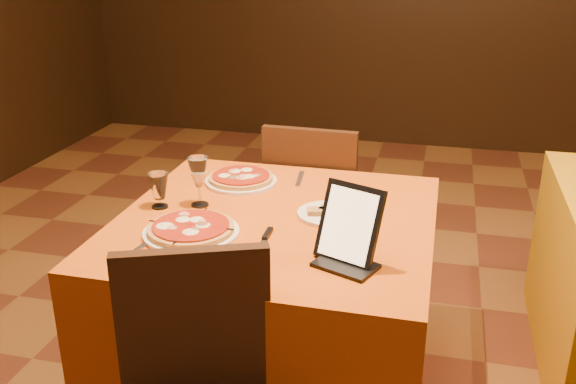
% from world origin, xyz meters
% --- Properties ---
extents(main_table, '(1.10, 1.10, 0.75)m').
position_xyz_m(main_table, '(-0.43, 0.05, 0.38)').
color(main_table, '#BE4E0C').
rests_on(main_table, floor).
extents(chair_main_far, '(0.37, 0.37, 0.91)m').
position_xyz_m(chair_main_far, '(-0.43, 0.83, 0.46)').
color(chair_main_far, black).
rests_on(chair_main_far, floor).
extents(pizza_near, '(0.32, 0.32, 0.03)m').
position_xyz_m(pizza_near, '(-0.67, -0.15, 0.77)').
color(pizza_near, white).
rests_on(pizza_near, main_table).
extents(pizza_far, '(0.29, 0.29, 0.03)m').
position_xyz_m(pizza_far, '(-0.66, 0.35, 0.77)').
color(pizza_far, white).
rests_on(pizza_far, main_table).
extents(cutlet_dish, '(0.22, 0.22, 0.03)m').
position_xyz_m(cutlet_dish, '(-0.25, 0.11, 0.76)').
color(cutlet_dish, white).
rests_on(cutlet_dish, main_table).
extents(wine_glass, '(0.10, 0.10, 0.19)m').
position_xyz_m(wine_glass, '(-0.73, 0.09, 0.84)').
color(wine_glass, '#FEDF90').
rests_on(wine_glass, main_table).
extents(water_glass, '(0.08, 0.08, 0.13)m').
position_xyz_m(water_glass, '(-0.87, 0.04, 0.81)').
color(water_glass, silver).
rests_on(water_glass, main_table).
extents(tablet, '(0.22, 0.17, 0.24)m').
position_xyz_m(tablet, '(-0.14, -0.21, 0.87)').
color(tablet, black).
rests_on(tablet, main_table).
extents(knife, '(0.02, 0.20, 0.01)m').
position_xyz_m(knife, '(-0.42, -0.19, 0.75)').
color(knife, '#B9B8BF').
rests_on(knife, main_table).
extents(fork_near, '(0.04, 0.16, 0.01)m').
position_xyz_m(fork_near, '(-0.78, -0.24, 0.75)').
color(fork_near, '#AFB0B6').
rests_on(fork_near, main_table).
extents(fork_far, '(0.04, 0.17, 0.01)m').
position_xyz_m(fork_far, '(-0.44, 0.45, 0.75)').
color(fork_far, '#B0AEB5').
rests_on(fork_far, main_table).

